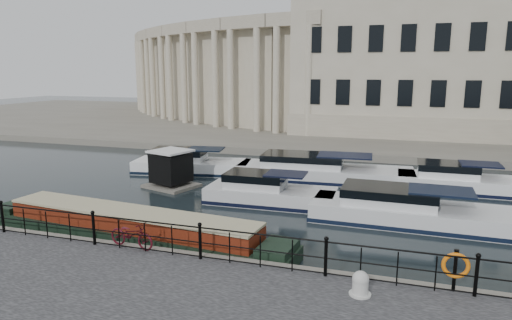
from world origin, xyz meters
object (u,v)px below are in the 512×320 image
Objects in this scene: life_ring_post at (456,266)px; narrowboat at (130,231)px; mooring_bollard at (360,284)px; bicycle at (132,234)px; harbour_hut at (171,170)px.

life_ring_post is 0.09× the size of narrowboat.
mooring_bollard is at bearing -12.09° from narrowboat.
life_ring_post is (10.09, -0.07, 0.28)m from bicycle.
narrowboat is (-8.97, 2.84, -0.50)m from mooring_bollard.
life_ring_post is 16.81m from harbour_hut.
bicycle is 10.27m from harbour_hut.
life_ring_post is (2.41, 0.94, 0.43)m from mooring_bollard.
harbour_hut reaches higher than life_ring_post.
narrowboat is at bearing -55.77° from harbour_hut.
life_ring_post is 0.38× the size of harbour_hut.
life_ring_post reaches higher than mooring_bollard.
mooring_bollard is at bearing -89.33° from bicycle.
bicycle is 0.56× the size of harbour_hut.
mooring_bollard is 2.62m from life_ring_post.
bicycle is 1.48× the size of life_ring_post.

